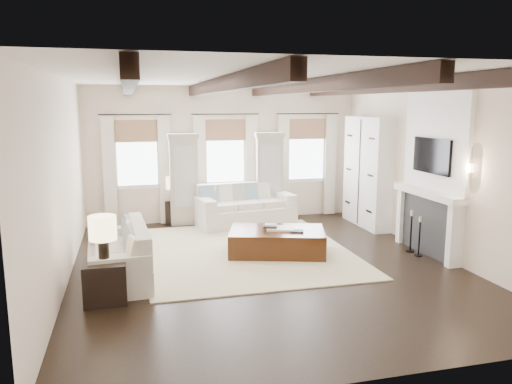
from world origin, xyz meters
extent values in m
plane|color=black|center=(0.00, 0.00, 0.00)|extent=(7.50, 7.50, 0.00)
cube|color=#F5E1CB|center=(0.00, 3.75, 1.60)|extent=(6.50, 0.04, 3.20)
cube|color=#F5E1CB|center=(0.00, -3.75, 1.60)|extent=(6.50, 0.04, 3.20)
cube|color=#F5E1CB|center=(-3.25, 0.00, 1.60)|extent=(0.04, 7.50, 3.20)
cube|color=#F5E1CB|center=(3.25, 0.00, 1.60)|extent=(0.04, 7.50, 3.20)
cube|color=white|center=(0.00, 0.00, 3.20)|extent=(6.50, 7.50, 0.04)
cube|color=black|center=(-2.20, 0.00, 3.08)|extent=(0.16, 7.40, 0.22)
cube|color=black|center=(-0.75, 0.00, 3.08)|extent=(0.16, 7.40, 0.22)
cube|color=black|center=(0.75, 0.00, 3.08)|extent=(0.16, 7.40, 0.22)
cube|color=black|center=(2.20, 0.00, 3.08)|extent=(0.16, 7.40, 0.22)
cube|color=white|center=(-2.05, 3.72, 1.65)|extent=(0.90, 0.03, 1.45)
cube|color=#966A4E|center=(-2.05, 3.66, 2.18)|extent=(0.94, 0.04, 0.50)
cube|color=white|center=(-2.67, 3.62, 1.27)|extent=(0.28, 0.08, 2.50)
cube|color=white|center=(-1.43, 3.62, 1.27)|extent=(0.28, 0.08, 2.50)
cylinder|color=black|center=(-2.05, 3.61, 2.55)|extent=(1.60, 0.02, 0.02)
cube|color=white|center=(0.00, 3.72, 1.65)|extent=(0.90, 0.03, 1.45)
cube|color=#966A4E|center=(0.00, 3.66, 2.18)|extent=(0.94, 0.04, 0.50)
cube|color=white|center=(-0.62, 3.62, 1.27)|extent=(0.28, 0.08, 2.50)
cube|color=white|center=(0.62, 3.62, 1.27)|extent=(0.28, 0.08, 2.50)
cylinder|color=black|center=(0.00, 3.61, 2.55)|extent=(1.60, 0.02, 0.02)
cube|color=white|center=(2.05, 3.72, 1.65)|extent=(0.90, 0.03, 1.45)
cube|color=#966A4E|center=(2.05, 3.66, 2.18)|extent=(0.94, 0.04, 0.50)
cube|color=white|center=(1.43, 3.62, 1.27)|extent=(0.28, 0.08, 2.50)
cube|color=white|center=(2.67, 3.62, 1.27)|extent=(0.28, 0.08, 2.50)
cylinder|color=black|center=(2.05, 3.61, 2.55)|extent=(1.60, 0.02, 0.02)
cube|color=#B2AA9C|center=(-1.02, 3.53, 1.00)|extent=(0.64, 0.38, 2.00)
cube|color=#B2B7BA|center=(-1.02, 3.33, 1.15)|extent=(0.48, 0.02, 1.40)
cube|color=#B2AA9C|center=(-1.02, 3.53, 2.06)|extent=(0.70, 0.42, 0.12)
cube|color=#B2AA9C|center=(1.02, 3.53, 1.00)|extent=(0.64, 0.38, 2.00)
cube|color=#B2B7BA|center=(1.02, 3.33, 1.15)|extent=(0.48, 0.02, 1.40)
cube|color=#B2AA9C|center=(1.02, 3.53, 2.06)|extent=(0.70, 0.42, 0.12)
cube|color=#242427|center=(3.16, 0.00, 0.55)|extent=(0.18, 1.50, 1.10)
cube|color=black|center=(3.13, 0.00, 0.40)|extent=(0.10, 0.90, 0.70)
cube|color=white|center=(3.12, -0.82, 0.55)|extent=(0.26, 0.14, 1.10)
cube|color=white|center=(3.12, 0.82, 0.55)|extent=(0.26, 0.14, 1.10)
cube|color=white|center=(3.09, 0.00, 1.16)|extent=(0.32, 1.90, 0.12)
cube|color=white|center=(3.20, 0.00, 2.10)|extent=(0.10, 1.90, 1.80)
cube|color=black|center=(3.13, 0.00, 1.85)|extent=(0.07, 1.10, 0.64)
cylinder|color=#FFD899|center=(3.15, -1.05, 1.75)|extent=(0.10, 0.10, 0.14)
cube|color=silver|center=(3.05, 2.35, 1.25)|extent=(0.40, 1.70, 2.50)
cube|color=black|center=(2.84, 2.35, 1.25)|extent=(0.01, 0.02, 2.40)
cube|color=beige|center=(-0.13, 0.98, 0.01)|extent=(3.80, 4.35, 0.02)
cube|color=silver|center=(0.34, 3.05, 0.21)|extent=(2.36, 1.33, 0.42)
cube|color=silver|center=(0.28, 3.43, 0.69)|extent=(2.14, 0.55, 0.53)
cube|color=silver|center=(-0.63, 2.90, 0.56)|extent=(0.42, 0.99, 0.28)
cube|color=silver|center=(1.31, 3.20, 0.56)|extent=(0.42, 0.99, 0.28)
cube|color=silver|center=(-0.26, 2.90, 0.50)|extent=(0.68, 0.72, 0.15)
cube|color=silver|center=(0.35, 3.00, 0.50)|extent=(0.68, 0.72, 0.15)
cube|color=silver|center=(0.96, 3.09, 0.50)|extent=(0.68, 0.72, 0.15)
cube|color=#6B95A5|center=(-0.48, 3.13, 0.72)|extent=(0.48, 0.30, 0.46)
cube|color=silver|center=(-0.16, 3.18, 0.72)|extent=(0.48, 0.30, 0.46)
cube|color=beige|center=(0.15, 3.23, 0.72)|extent=(0.48, 0.30, 0.46)
cube|color=#6B95A5|center=(0.47, 3.28, 0.72)|extent=(0.48, 0.30, 0.46)
cube|color=silver|center=(0.78, 3.33, 0.72)|extent=(0.48, 0.30, 0.46)
cube|color=beige|center=(1.10, 3.37, 0.72)|extent=(0.48, 0.30, 0.46)
cube|color=silver|center=(-2.48, 0.01, 0.19)|extent=(1.04, 2.08, 0.39)
cube|color=silver|center=(-2.12, 0.03, 0.63)|extent=(0.33, 1.94, 0.48)
cube|color=silver|center=(-2.53, 0.89, 0.51)|extent=(0.88, 0.30, 0.25)
cube|color=silver|center=(-2.42, -0.88, 0.51)|extent=(0.88, 0.30, 0.25)
cube|color=silver|center=(-2.56, 0.56, 0.45)|extent=(0.61, 0.58, 0.14)
cube|color=silver|center=(-2.53, 0.00, 0.45)|extent=(0.61, 0.58, 0.14)
cube|color=silver|center=(-2.49, -0.56, 0.45)|extent=(0.61, 0.58, 0.14)
cube|color=#6B95A5|center=(-2.33, 0.74, 0.66)|extent=(0.24, 0.42, 0.42)
cube|color=silver|center=(-2.31, 0.38, 0.66)|extent=(0.24, 0.42, 0.42)
cube|color=beige|center=(-2.29, 0.02, 0.66)|extent=(0.24, 0.42, 0.42)
cube|color=#6B95A5|center=(-2.27, -0.34, 0.66)|extent=(0.24, 0.42, 0.42)
cube|color=silver|center=(-2.24, -0.71, 0.66)|extent=(0.24, 0.42, 0.42)
cube|color=black|center=(0.40, 0.69, 0.23)|extent=(1.99, 1.55, 0.46)
cube|color=white|center=(0.46, 0.69, 0.48)|extent=(0.59, 0.51, 0.04)
cube|color=#262628|center=(0.28, 0.76, 0.52)|extent=(0.31, 0.27, 0.04)
cube|color=beige|center=(0.28, 0.72, 0.55)|extent=(0.26, 0.23, 0.03)
cube|color=#262628|center=(0.70, 0.45, 0.47)|extent=(0.28, 0.24, 0.03)
cube|color=black|center=(-2.63, -0.90, 0.29)|extent=(0.59, 0.59, 0.59)
cylinder|color=black|center=(-2.63, -0.90, 0.75)|extent=(0.15, 0.15, 0.32)
cylinder|color=#F9D89E|center=(-2.63, -0.90, 1.08)|extent=(0.38, 0.38, 0.34)
cube|color=black|center=(-1.28, 3.67, 0.28)|extent=(0.37, 0.37, 0.55)
cylinder|color=black|center=(-1.28, 3.67, 0.69)|extent=(0.13, 0.13, 0.28)
cylinder|color=#F9D89E|center=(-1.28, 3.67, 0.98)|extent=(0.33, 0.33, 0.30)
cylinder|color=black|center=(2.90, -0.10, 0.01)|extent=(0.15, 0.15, 0.02)
cylinder|color=black|center=(2.90, -0.10, 0.33)|extent=(0.03, 0.03, 0.66)
cylinder|color=beige|center=(2.90, -0.10, 0.70)|extent=(0.06, 0.06, 0.09)
cylinder|color=black|center=(2.90, 0.18, 0.01)|extent=(0.16, 0.16, 0.02)
cylinder|color=black|center=(2.90, 0.18, 0.36)|extent=(0.03, 0.03, 0.71)
cylinder|color=beige|center=(2.90, 0.18, 0.75)|extent=(0.06, 0.06, 0.10)
camera|label=1|loc=(-2.24, -7.98, 2.77)|focal=35.00mm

